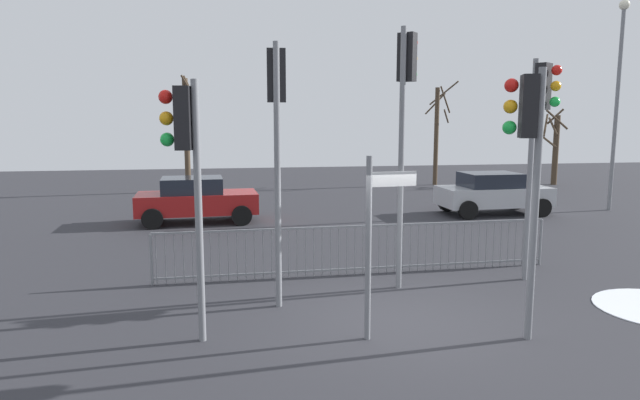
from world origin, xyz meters
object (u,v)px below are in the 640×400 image
Objects in this scene: traffic_light_rear_right at (277,116)px; bare_tree_centre at (187,133)px; traffic_light_foreground_right at (540,120)px; direction_sign_post at (373,238)px; bare_tree_right at (554,146)px; traffic_light_foreground_left at (405,100)px; street_lamp at (618,86)px; traffic_light_mid_left at (528,143)px; car_red_trailing at (196,199)px; bare_tree_left at (437,132)px; traffic_light_mid_right at (186,152)px; car_silver_near at (493,193)px.

bare_tree_centre reaches higher than traffic_light_rear_right.
traffic_light_foreground_right is at bearing 10.95° from traffic_light_rear_right.
direction_sign_post is 0.72× the size of bare_tree_right.
street_lamp is (10.49, 7.71, 0.85)m from traffic_light_foreground_left.
traffic_light_foreground_left is (-0.91, 2.87, 0.71)m from traffic_light_mid_left.
bare_tree_left is at bearing 34.15° from car_red_trailing.
street_lamp is (14.88, -0.04, 3.75)m from car_red_trailing.
traffic_light_foreground_left is 1.12× the size of traffic_light_foreground_right.
bare_tree_centre is (-7.91, 15.89, -0.57)m from traffic_light_foreground_right.
traffic_light_mid_right is at bearing -86.22° from bare_tree_centre.
direction_sign_post is at bearing -51.11° from traffic_light_rear_right.
car_red_trailing is 19.19m from bare_tree_right.
bare_tree_centre is at bearing 152.72° from street_lamp.
bare_tree_centre is (-15.64, 8.07, -1.79)m from street_lamp.
traffic_light_foreground_left is 10.02m from car_silver_near.
traffic_light_rear_right is 12.04m from car_silver_near.
traffic_light_mid_right reaches higher than car_red_trailing.
traffic_light_foreground_right is 1.16× the size of car_red_trailing.
traffic_light_rear_right is 2.12m from traffic_light_mid_right.
traffic_light_mid_left is 1.06× the size of car_silver_near.
traffic_light_rear_right is 1.65× the size of direction_sign_post.
bare_tree_left is at bearing -21.39° from traffic_light_mid_right.
traffic_light_mid_right is 0.73× the size of bare_tree_centre.
car_silver_near is at bearing -179.06° from street_lamp.
traffic_light_rear_right is at bearing -134.15° from bare_tree_right.
bare_tree_centre reaches higher than bare_tree_left.
bare_tree_centre is (-2.63, 16.43, -0.64)m from traffic_light_rear_right.
street_lamp is (7.74, 7.82, 1.22)m from traffic_light_foreground_right.
traffic_light_foreground_right is at bearing -123.66° from bare_tree_right.
traffic_light_mid_right is 13.97m from car_silver_near.
traffic_light_foreground_left is at bearing -130.33° from bare_tree_right.
traffic_light_mid_left is at bearing -29.88° from traffic_light_foreground_left.
bare_tree_left is 1.00× the size of bare_tree_centre.
traffic_light_foreground_left is 0.95× the size of bare_tree_centre.
bare_tree_right reaches higher than direction_sign_post.
traffic_light_mid_right is at bearing 101.11° from traffic_light_mid_left.
bare_tree_left reaches higher than direction_sign_post.
direction_sign_post is (2.68, -0.38, -1.27)m from traffic_light_mid_right.
street_lamp reaches higher than traffic_light_rear_right.
traffic_light_mid_left is 0.90× the size of traffic_light_foreground_right.
traffic_light_foreground_right is 0.85× the size of bare_tree_left.
traffic_light_mid_left is at bearing -108.02° from bare_tree_left.
bare_tree_right is (13.13, 15.47, -1.66)m from traffic_light_foreground_left.
bare_tree_right is (18.29, -0.30, -0.72)m from bare_tree_centre.
street_lamp is at bearing 78.88° from traffic_light_foreground_left.
bare_tree_right is (12.23, 18.33, -0.95)m from traffic_light_mid_left.
traffic_light_rear_right is 1.19× the size of traffic_light_mid_right.
car_silver_near is (8.34, 8.29, -2.60)m from traffic_light_rear_right.
traffic_light_foreground_right is 0.85× the size of bare_tree_centre.
traffic_light_foreground_right is at bearing 40.13° from traffic_light_foreground_left.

